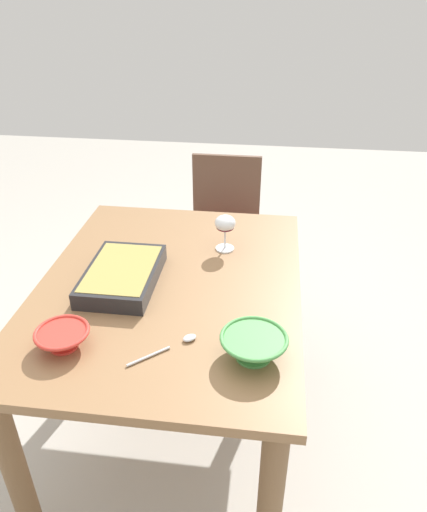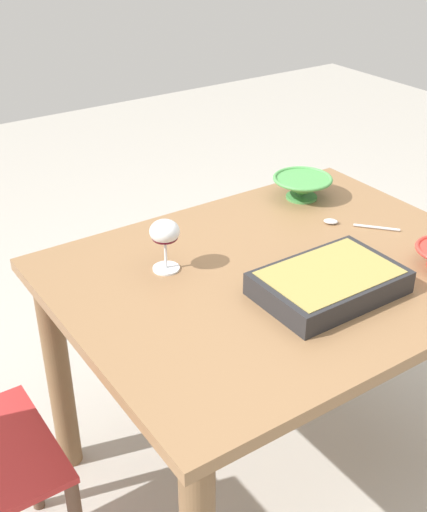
{
  "view_description": "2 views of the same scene",
  "coord_description": "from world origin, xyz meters",
  "views": [
    {
      "loc": [
        -1.42,
        -0.34,
        1.75
      ],
      "look_at": [
        0.05,
        -0.15,
        0.87
      ],
      "focal_mm": 34.01,
      "sensor_mm": 36.0,
      "label": 1
    },
    {
      "loc": [
        1.03,
        1.19,
        1.7
      ],
      "look_at": [
        0.17,
        -0.1,
        0.82
      ],
      "focal_mm": 46.3,
      "sensor_mm": 36.0,
      "label": 2
    }
  ],
  "objects": [
    {
      "name": "ground_plane",
      "position": [
        0.0,
        0.0,
        0.0
      ],
      "size": [
        8.0,
        8.0,
        0.0
      ],
      "primitive_type": "plane",
      "color": "#B2ADA3"
    },
    {
      "name": "dining_table",
      "position": [
        0.0,
        0.0,
        0.64
      ],
      "size": [
        1.22,
        0.94,
        0.77
      ],
      "color": "olive",
      "rests_on": "ground_plane"
    },
    {
      "name": "wine_glass",
      "position": [
        0.27,
        -0.17,
        0.88
      ],
      "size": [
        0.08,
        0.08,
        0.15
      ],
      "color": "white",
      "rests_on": "dining_table"
    },
    {
      "name": "casserole_dish",
      "position": [
        -0.02,
        0.17,
        0.81
      ],
      "size": [
        0.37,
        0.24,
        0.06
      ],
      "color": "#262628",
      "rests_on": "dining_table"
    },
    {
      "name": "serving_spoon",
      "position": [
        -0.33,
        -0.09,
        0.78
      ],
      "size": [
        0.17,
        0.19,
        0.01
      ],
      "color": "silver",
      "rests_on": "dining_table"
    },
    {
      "name": "small_bowl",
      "position": [
        -0.35,
        -0.32,
        0.81
      ],
      "size": [
        0.2,
        0.2,
        0.08
      ],
      "color": "#4C994C",
      "rests_on": "dining_table"
    }
  ]
}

